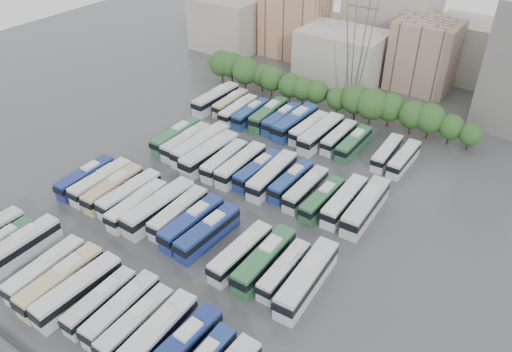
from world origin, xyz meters
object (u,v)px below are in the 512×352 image
Objects in this scene: bus_r1_s10 at (241,253)px; bus_r1_s6 at (179,213)px; bus_r0_s6 at (78,290)px; bus_r3_s13 at (404,159)px; bus_r1_s3 at (130,194)px; bus_r2_s9 at (291,181)px; bus_r0_s10 at (155,337)px; bus_r3_s6 at (295,122)px; bus_r3_s8 at (321,133)px; bus_r3_s12 at (387,153)px; bus_r3_s2 at (238,110)px; bus_r3_s7 at (309,128)px; bus_r3_s10 at (354,143)px; bus_r0_s11 at (181,348)px; bus_r1_s0 at (86,177)px; bus_r0_s8 at (122,309)px; bus_r0_s1 at (0,245)px; bus_r2_s12 at (344,201)px; bus_r1_s5 at (159,207)px; bus_r1_s13 at (307,278)px; bus_r3_s0 at (216,99)px; bus_r2_s11 at (322,199)px; bus_r0_s2 at (18,248)px; bus_r1_s8 at (208,232)px; bus_r0_s7 at (101,301)px; electricity_pylon at (361,19)px; bus_r2_s10 at (306,189)px; bus_r0_s9 at (136,323)px; bus_r3_s1 at (231,103)px; bus_r2_s3 at (201,145)px; bus_r3_s5 at (282,119)px; bus_r0_s5 at (61,280)px; bus_r2_s6 at (241,165)px; bus_r2_s7 at (258,170)px; bus_r2_s5 at (225,160)px; bus_r3_s3 at (251,113)px; bus_r1_s7 at (192,223)px; bus_r2_s1 at (176,136)px; bus_r3_s4 at (268,114)px; bus_r1_s11 at (265,260)px; bus_r0_s4 at (46,270)px.

bus_r1_s6 is at bearing 173.96° from bus_r1_s10.
bus_r0_s6 is 59.00m from bus_r3_s13.
bus_r1_s3 is 26.79m from bus_r2_s9.
bus_r3_s6 is (-13.10, 54.51, 0.05)m from bus_r0_s10.
bus_r3_s8 is 1.23× the size of bus_r3_s12.
bus_r0_s6 is 54.71m from bus_r3_s2.
bus_r3_s7 is 9.97m from bus_r3_s10.
bus_r1_s0 is (-36.42, 17.07, -0.14)m from bus_r0_s11.
bus_r1_s6 is (-6.83, 18.31, 0.04)m from bus_r0_s8.
bus_r2_s12 reaches higher than bus_r0_s1.
bus_r1_s5 is 1.00× the size of bus_r1_s13.
bus_r3_s12 is (-3.50, 36.43, -0.42)m from bus_r1_s13.
bus_r2_s12 is 43.74m from bus_r3_s0.
bus_r3_s6 is (-16.54, 19.65, 0.34)m from bus_r2_s11.
bus_r0_s2 is at bearing -177.47° from bus_r0_s11.
bus_r1_s8 reaches higher than bus_r3_s2.
bus_r3_s12 is (3.17, 53.79, -0.20)m from bus_r0_s11.
bus_r3_s10 is at bearing 80.65° from bus_r0_s8.
bus_r0_s7 is 39.47m from bus_r2_s12.
electricity_pylon reaches higher than bus_r0_s2.
bus_r3_s2 is at bearing 121.48° from bus_r0_s11.
bus_r0_s8 is 35.54m from bus_r2_s10.
bus_r0_s9 reaches higher than bus_r2_s11.
bus_r2_s3 is at bearing -71.41° from bus_r3_s1.
bus_r1_s6 is 1.05× the size of bus_r3_s10.
electricity_pylon is 2.97× the size of bus_r1_s0.
bus_r3_s12 is at bearing 0.26° from bus_r3_s5.
bus_r3_s6 is at bearing 5.75° from bus_r3_s2.
bus_r0_s5 is at bearing -101.35° from bus_r1_s6.
bus_r3_s2 is at bearing 105.83° from bus_r0_s6.
bus_r3_s8 is at bearing 68.80° from bus_r2_s6.
bus_r0_s10 is (9.66, -0.31, 0.33)m from bus_r0_s7.
bus_r0_s2 reaches higher than bus_r0_s7.
bus_r1_s10 is 1.04× the size of bus_r2_s7.
bus_r2_s7 is (6.60, 36.31, -0.18)m from bus_r0_s5.
bus_r2_s10 is (3.24, -0.70, 0.05)m from bus_r2_s9.
bus_r2_s9 is at bearing 2.77° from bus_r2_s5.
bus_r3_s3 is (-23.07, 17.45, -0.05)m from bus_r2_s10.
bus_r1_s7 is 1.08× the size of bus_r3_s2.
bus_r0_s8 is 17.60m from bus_r1_s10.
bus_r0_s10 is at bearing -51.79° from bus_r2_s1.
bus_r2_s12 is 21.60m from bus_r3_s8.
bus_r2_s6 is 1.12× the size of bus_r2_s9.
bus_r3_s4 is at bearing 107.71° from bus_r0_s10.
bus_r3_s3 is at bearing 105.42° from bus_r0_s8.
bus_r1_s11 is at bearing -51.42° from bus_r2_s7.
bus_r0_s1 is 0.86× the size of bus_r0_s5.
bus_r0_s4 is 0.88× the size of bus_r1_s5.
bus_r2_s11 is at bearing -101.03° from bus_r3_s12.
bus_r3_s5 reaches higher than bus_r2_s10.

